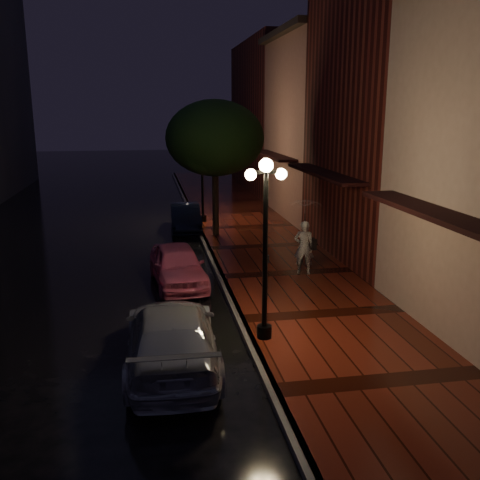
{
  "coord_description": "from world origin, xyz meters",
  "views": [
    {
      "loc": [
        -2.3,
        -16.73,
        5.52
      ],
      "look_at": [
        0.6,
        -0.15,
        1.4
      ],
      "focal_mm": 40.0,
      "sensor_mm": 36.0,
      "label": 1
    }
  ],
  "objects_px": {
    "streetlamp_near": "(265,239)",
    "navy_car": "(185,217)",
    "streetlamp_far": "(202,172)",
    "silver_car": "(172,337)",
    "street_tree": "(215,141)",
    "pink_car": "(178,265)",
    "woman_with_umbrella": "(305,225)",
    "parking_meter": "(267,273)"
  },
  "relations": [
    {
      "from": "streetlamp_near",
      "to": "navy_car",
      "type": "height_order",
      "value": "streetlamp_near"
    },
    {
      "from": "streetlamp_far",
      "to": "silver_car",
      "type": "bearing_deg",
      "value": -98.64
    },
    {
      "from": "street_tree",
      "to": "pink_car",
      "type": "bearing_deg",
      "value": -108.38
    },
    {
      "from": "streetlamp_near",
      "to": "woman_with_umbrella",
      "type": "relative_size",
      "value": 1.7
    },
    {
      "from": "woman_with_umbrella",
      "to": "navy_car",
      "type": "bearing_deg",
      "value": -48.95
    },
    {
      "from": "parking_meter",
      "to": "silver_car",
      "type": "bearing_deg",
      "value": -129.32
    },
    {
      "from": "streetlamp_far",
      "to": "parking_meter",
      "type": "distance_m",
      "value": 11.49
    },
    {
      "from": "parking_meter",
      "to": "street_tree",
      "type": "bearing_deg",
      "value": 93.2
    },
    {
      "from": "woman_with_umbrella",
      "to": "pink_car",
      "type": "bearing_deg",
      "value": 18.14
    },
    {
      "from": "streetlamp_near",
      "to": "woman_with_umbrella",
      "type": "height_order",
      "value": "streetlamp_near"
    },
    {
      "from": "streetlamp_near",
      "to": "pink_car",
      "type": "bearing_deg",
      "value": 110.28
    },
    {
      "from": "street_tree",
      "to": "woman_with_umbrella",
      "type": "xyz_separation_m",
      "value": [
        2.16,
        -6.14,
        -2.42
      ]
    },
    {
      "from": "silver_car",
      "to": "parking_meter",
      "type": "height_order",
      "value": "parking_meter"
    },
    {
      "from": "street_tree",
      "to": "woman_with_umbrella",
      "type": "relative_size",
      "value": 2.29
    },
    {
      "from": "navy_car",
      "to": "woman_with_umbrella",
      "type": "bearing_deg",
      "value": -65.65
    },
    {
      "from": "streetlamp_near",
      "to": "pink_car",
      "type": "xyz_separation_m",
      "value": [
        -1.79,
        4.83,
        -1.94
      ]
    },
    {
      "from": "streetlamp_near",
      "to": "woman_with_umbrella",
      "type": "bearing_deg",
      "value": 63.48
    },
    {
      "from": "navy_car",
      "to": "silver_car",
      "type": "xyz_separation_m",
      "value": [
        -1.3,
        -13.59,
        0.08
      ]
    },
    {
      "from": "streetlamp_near",
      "to": "pink_car",
      "type": "relative_size",
      "value": 1.12
    },
    {
      "from": "streetlamp_far",
      "to": "navy_car",
      "type": "relative_size",
      "value": 1.13
    },
    {
      "from": "streetlamp_far",
      "to": "parking_meter",
      "type": "bearing_deg",
      "value": -86.72
    },
    {
      "from": "streetlamp_far",
      "to": "silver_car",
      "type": "xyz_separation_m",
      "value": [
        -2.25,
        -14.84,
        -1.9
      ]
    },
    {
      "from": "streetlamp_far",
      "to": "pink_car",
      "type": "distance_m",
      "value": 9.54
    },
    {
      "from": "pink_car",
      "to": "parking_meter",
      "type": "relative_size",
      "value": 2.93
    },
    {
      "from": "navy_car",
      "to": "woman_with_umbrella",
      "type": "height_order",
      "value": "woman_with_umbrella"
    },
    {
      "from": "streetlamp_far",
      "to": "navy_car",
      "type": "height_order",
      "value": "streetlamp_far"
    },
    {
      "from": "pink_car",
      "to": "navy_car",
      "type": "distance_m",
      "value": 7.96
    },
    {
      "from": "streetlamp_far",
      "to": "parking_meter",
      "type": "xyz_separation_m",
      "value": [
        0.65,
        -11.35,
        -1.65
      ]
    },
    {
      "from": "streetlamp_near",
      "to": "streetlamp_far",
      "type": "xyz_separation_m",
      "value": [
        0.0,
        14.0,
        0.0
      ]
    },
    {
      "from": "streetlamp_near",
      "to": "silver_car",
      "type": "xyz_separation_m",
      "value": [
        -2.25,
        -0.84,
        -1.9
      ]
    },
    {
      "from": "streetlamp_far",
      "to": "street_tree",
      "type": "relative_size",
      "value": 0.74
    },
    {
      "from": "pink_car",
      "to": "woman_with_umbrella",
      "type": "height_order",
      "value": "woman_with_umbrella"
    },
    {
      "from": "streetlamp_far",
      "to": "silver_car",
      "type": "height_order",
      "value": "streetlamp_far"
    },
    {
      "from": "streetlamp_near",
      "to": "navy_car",
      "type": "xyz_separation_m",
      "value": [
        -0.95,
        12.75,
        -1.97
      ]
    },
    {
      "from": "pink_car",
      "to": "parking_meter",
      "type": "height_order",
      "value": "parking_meter"
    },
    {
      "from": "streetlamp_near",
      "to": "silver_car",
      "type": "distance_m",
      "value": 3.06
    },
    {
      "from": "streetlamp_near",
      "to": "streetlamp_far",
      "type": "height_order",
      "value": "same"
    },
    {
      "from": "street_tree",
      "to": "silver_car",
      "type": "xyz_separation_m",
      "value": [
        -2.51,
        -11.83,
        -3.54
      ]
    },
    {
      "from": "parking_meter",
      "to": "woman_with_umbrella",
      "type": "bearing_deg",
      "value": 51.74
    },
    {
      "from": "street_tree",
      "to": "parking_meter",
      "type": "height_order",
      "value": "street_tree"
    },
    {
      "from": "street_tree",
      "to": "parking_meter",
      "type": "xyz_separation_m",
      "value": [
        0.39,
        -8.35,
        -3.3
      ]
    },
    {
      "from": "streetlamp_near",
      "to": "woman_with_umbrella",
      "type": "xyz_separation_m",
      "value": [
        2.42,
        4.85,
        -0.78
      ]
    }
  ]
}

